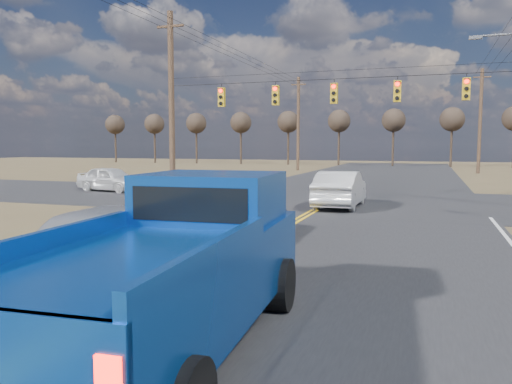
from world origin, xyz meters
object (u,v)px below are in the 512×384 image
(black_suv, at_px, (241,217))
(white_car_queue, at_px, (340,189))
(cross_car_west, at_px, (111,179))
(pickup_truck, at_px, (176,266))
(silver_suv, at_px, (127,246))
(dgrey_car_queue, at_px, (212,193))

(black_suv, height_order, white_car_queue, white_car_queue)
(white_car_queue, height_order, cross_car_west, white_car_queue)
(black_suv, distance_m, cross_car_west, 16.92)
(black_suv, relative_size, white_car_queue, 0.90)
(black_suv, height_order, cross_car_west, cross_car_west)
(pickup_truck, xyz_separation_m, silver_suv, (-2.08, 1.92, -0.23))
(black_suv, bearing_deg, pickup_truck, 104.44)
(black_suv, distance_m, dgrey_car_queue, 6.87)
(pickup_truck, distance_m, dgrey_car_queue, 14.93)
(silver_suv, bearing_deg, white_car_queue, -97.96)
(pickup_truck, relative_size, dgrey_car_queue, 1.32)
(pickup_truck, bearing_deg, white_car_queue, 87.95)
(silver_suv, height_order, dgrey_car_queue, silver_suv)
(black_suv, bearing_deg, cross_car_west, -41.91)
(pickup_truck, relative_size, white_car_queue, 1.29)
(silver_suv, xyz_separation_m, dgrey_car_queue, (-3.59, 11.89, -0.20))
(pickup_truck, height_order, dgrey_car_queue, pickup_truck)
(white_car_queue, distance_m, cross_car_west, 14.55)
(dgrey_car_queue, bearing_deg, black_suv, 115.89)
(white_car_queue, bearing_deg, silver_suv, 83.20)
(white_car_queue, xyz_separation_m, cross_car_west, (-14.24, 3.00, -0.06))
(white_car_queue, bearing_deg, black_suv, 78.61)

